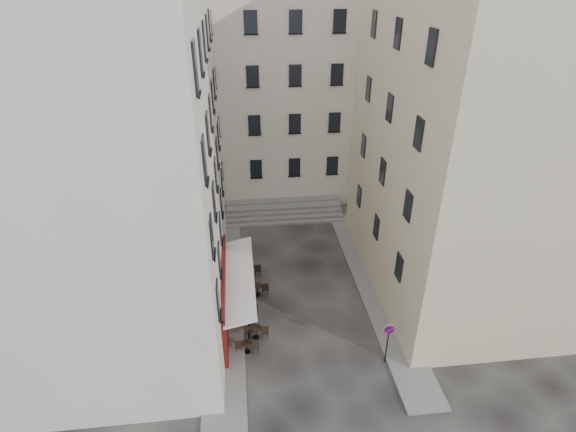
{
  "coord_description": "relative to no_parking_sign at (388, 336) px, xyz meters",
  "views": [
    {
      "loc": [
        -3.19,
        -18.19,
        17.28
      ],
      "look_at": [
        -0.65,
        4.0,
        4.78
      ],
      "focal_mm": 28.0,
      "sensor_mm": 36.0,
      "label": 1
    }
  ],
  "objects": [
    {
      "name": "bollard_mid",
      "position": [
        -6.66,
        5.37,
        -1.19
      ],
      "size": [
        0.12,
        0.12,
        0.98
      ],
      "color": "black",
      "rests_on": "ground"
    },
    {
      "name": "bistro_table_a",
      "position": [
        -6.78,
        1.45,
        -1.29
      ],
      "size": [
        1.18,
        0.55,
        0.83
      ],
      "color": "black",
      "rests_on": "ground"
    },
    {
      "name": "bollard_far",
      "position": [
        -6.66,
        8.87,
        -1.19
      ],
      "size": [
        0.12,
        0.12,
        0.98
      ],
      "color": "black",
      "rests_on": "ground"
    },
    {
      "name": "bistro_table_c",
      "position": [
        -6.64,
        4.29,
        -1.3
      ],
      "size": [
        1.16,
        0.54,
        0.82
      ],
      "color": "black",
      "rests_on": "ground"
    },
    {
      "name": "building_back",
      "position": [
        -4.41,
        21.87,
        7.59
      ],
      "size": [
        18.2,
        10.2,
        18.6
      ],
      "color": "beige",
      "rests_on": "ground"
    },
    {
      "name": "bollard_near",
      "position": [
        -6.66,
        1.87,
        -1.19
      ],
      "size": [
        0.12,
        0.12,
        0.98
      ],
      "color": "black",
      "rests_on": "ground"
    },
    {
      "name": "building_left",
      "position": [
        -13.91,
        5.87,
        8.59
      ],
      "size": [
        12.2,
        16.2,
        20.6
      ],
      "color": "beige",
      "rests_on": "ground"
    },
    {
      "name": "sidewalk_left",
      "position": [
        -7.91,
        6.87,
        -1.66
      ],
      "size": [
        2.0,
        22.0,
        0.12
      ],
      "primitive_type": "cube",
      "color": "slate",
      "rests_on": "ground"
    },
    {
      "name": "sidewalk_right",
      "position": [
        1.09,
        5.87,
        -1.66
      ],
      "size": [
        2.0,
        18.0,
        0.12
      ],
      "primitive_type": "cube",
      "color": "slate",
      "rests_on": "ground"
    },
    {
      "name": "stone_steps",
      "position": [
        -3.41,
        15.45,
        -1.32
      ],
      "size": [
        9.0,
        3.15,
        0.8
      ],
      "color": "slate",
      "rests_on": "ground"
    },
    {
      "name": "building_right",
      "position": [
        7.09,
        6.37,
        7.59
      ],
      "size": [
        12.2,
        14.2,
        18.6
      ],
      "color": "beige",
      "rests_on": "ground"
    },
    {
      "name": "bistro_table_b",
      "position": [
        -6.26,
        2.4,
        -1.26
      ],
      "size": [
        1.28,
        0.6,
        0.9
      ],
      "color": "black",
      "rests_on": "ground"
    },
    {
      "name": "cafe_storefront",
      "position": [
        -7.73,
        3.87,
        0.16
      ],
      "size": [
        1.74,
        7.3,
        3.5
      ],
      "color": "#460A0C",
      "rests_on": "ground"
    },
    {
      "name": "pedestrian",
      "position": [
        -6.5,
        3.05,
        -0.78
      ],
      "size": [
        0.82,
        0.75,
        1.88
      ],
      "primitive_type": "imported",
      "rotation": [
        0.0,
        0.0,
        3.71
      ],
      "color": "black",
      "rests_on": "ground"
    },
    {
      "name": "bistro_table_d",
      "position": [
        -6.01,
        5.94,
        -1.25
      ],
      "size": [
        1.31,
        0.61,
        0.92
      ],
      "color": "black",
      "rests_on": "ground"
    },
    {
      "name": "bistro_table_e",
      "position": [
        -6.34,
        7.87,
        -1.25
      ],
      "size": [
        1.31,
        0.61,
        0.92
      ],
      "color": "black",
      "rests_on": "ground"
    },
    {
      "name": "ground",
      "position": [
        -3.41,
        2.87,
        -1.72
      ],
      "size": [
        90.0,
        90.0,
        0.0
      ],
      "primitive_type": "plane",
      "color": "black",
      "rests_on": "ground"
    },
    {
      "name": "no_parking_sign",
      "position": [
        0.0,
        0.0,
        0.0
      ],
      "size": [
        0.55,
        0.11,
        2.42
      ],
      "rotation": [
        0.0,
        0.0,
        -0.08
      ],
      "color": "black",
      "rests_on": "ground"
    }
  ]
}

